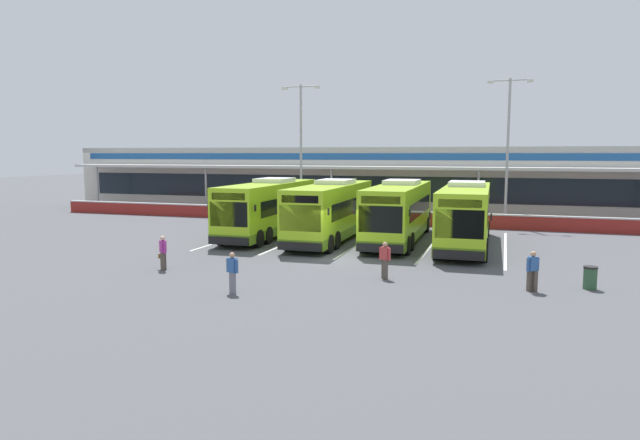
{
  "coord_description": "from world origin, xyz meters",
  "views": [
    {
      "loc": [
        8.24,
        -27.66,
        5.44
      ],
      "look_at": [
        -1.87,
        3.0,
        1.6
      ],
      "focal_mm": 31.52,
      "sensor_mm": 36.0,
      "label": 1
    }
  ],
  "objects_px": {
    "coach_bus_leftmost": "(270,209)",
    "pedestrian_child": "(232,271)",
    "coach_bus_left_centre": "(331,212)",
    "litter_bin": "(590,278)",
    "pedestrian_near_bin": "(533,270)",
    "lamp_post_centre": "(508,142)",
    "pedestrian_in_dark_coat": "(385,259)",
    "coach_bus_centre": "(399,213)",
    "pedestrian_with_handbag": "(163,252)",
    "coach_bus_right_centre": "(465,216)",
    "lamp_post_west": "(301,143)"
  },
  "relations": [
    {
      "from": "pedestrian_with_handbag",
      "to": "lamp_post_centre",
      "type": "relative_size",
      "value": 0.15
    },
    {
      "from": "pedestrian_near_bin",
      "to": "litter_bin",
      "type": "height_order",
      "value": "pedestrian_near_bin"
    },
    {
      "from": "coach_bus_leftmost",
      "to": "pedestrian_near_bin",
      "type": "xyz_separation_m",
      "value": [
        15.92,
        -10.8,
        -0.91
      ]
    },
    {
      "from": "pedestrian_near_bin",
      "to": "lamp_post_centre",
      "type": "height_order",
      "value": "lamp_post_centre"
    },
    {
      "from": "pedestrian_in_dark_coat",
      "to": "lamp_post_centre",
      "type": "distance_m",
      "value": 22.48
    },
    {
      "from": "pedestrian_child",
      "to": "lamp_post_west",
      "type": "distance_m",
      "value": 25.86
    },
    {
      "from": "pedestrian_in_dark_coat",
      "to": "pedestrian_near_bin",
      "type": "xyz_separation_m",
      "value": [
        6.01,
        -0.45,
        0.0
      ]
    },
    {
      "from": "coach_bus_centre",
      "to": "pedestrian_with_handbag",
      "type": "bearing_deg",
      "value": -126.48
    },
    {
      "from": "pedestrian_child",
      "to": "lamp_post_centre",
      "type": "distance_m",
      "value": 28.09
    },
    {
      "from": "coach_bus_leftmost",
      "to": "pedestrian_near_bin",
      "type": "relative_size",
      "value": 7.53
    },
    {
      "from": "coach_bus_leftmost",
      "to": "litter_bin",
      "type": "xyz_separation_m",
      "value": [
        18.15,
        -9.64,
        -1.32
      ]
    },
    {
      "from": "pedestrian_in_dark_coat",
      "to": "coach_bus_left_centre",
      "type": "bearing_deg",
      "value": 119.06
    },
    {
      "from": "coach_bus_left_centre",
      "to": "litter_bin",
      "type": "bearing_deg",
      "value": -33.61
    },
    {
      "from": "coach_bus_leftmost",
      "to": "coach_bus_left_centre",
      "type": "bearing_deg",
      "value": -6.86
    },
    {
      "from": "pedestrian_in_dark_coat",
      "to": "pedestrian_near_bin",
      "type": "relative_size",
      "value": 1.0
    },
    {
      "from": "litter_bin",
      "to": "coach_bus_right_centre",
      "type": "bearing_deg",
      "value": 121.17
    },
    {
      "from": "coach_bus_right_centre",
      "to": "lamp_post_west",
      "type": "relative_size",
      "value": 1.11
    },
    {
      "from": "coach_bus_right_centre",
      "to": "lamp_post_west",
      "type": "xyz_separation_m",
      "value": [
        -13.98,
        10.28,
        4.5
      ]
    },
    {
      "from": "lamp_post_west",
      "to": "pedestrian_child",
      "type": "bearing_deg",
      "value": -75.94
    },
    {
      "from": "pedestrian_with_handbag",
      "to": "lamp_post_west",
      "type": "xyz_separation_m",
      "value": [
        -1.02,
        21.56,
        5.43
      ]
    },
    {
      "from": "pedestrian_with_handbag",
      "to": "pedestrian_near_bin",
      "type": "height_order",
      "value": "same"
    },
    {
      "from": "coach_bus_left_centre",
      "to": "pedestrian_child",
      "type": "height_order",
      "value": "coach_bus_left_centre"
    },
    {
      "from": "pedestrian_near_bin",
      "to": "lamp_post_west",
      "type": "height_order",
      "value": "lamp_post_west"
    },
    {
      "from": "coach_bus_centre",
      "to": "lamp_post_west",
      "type": "bearing_deg",
      "value": 136.33
    },
    {
      "from": "coach_bus_centre",
      "to": "pedestrian_near_bin",
      "type": "bearing_deg",
      "value": -56.52
    },
    {
      "from": "coach_bus_leftmost",
      "to": "litter_bin",
      "type": "relative_size",
      "value": 13.11
    },
    {
      "from": "coach_bus_centre",
      "to": "coach_bus_right_centre",
      "type": "xyz_separation_m",
      "value": [
        4.04,
        -0.79,
        0.0
      ]
    },
    {
      "from": "coach_bus_centre",
      "to": "pedestrian_in_dark_coat",
      "type": "height_order",
      "value": "coach_bus_centre"
    },
    {
      "from": "coach_bus_centre",
      "to": "litter_bin",
      "type": "distance_m",
      "value": 13.85
    },
    {
      "from": "pedestrian_with_handbag",
      "to": "pedestrian_in_dark_coat",
      "type": "distance_m",
      "value": 10.35
    },
    {
      "from": "pedestrian_in_dark_coat",
      "to": "coach_bus_leftmost",
      "type": "bearing_deg",
      "value": 133.76
    },
    {
      "from": "coach_bus_leftmost",
      "to": "lamp_post_centre",
      "type": "bearing_deg",
      "value": 36.29
    },
    {
      "from": "lamp_post_centre",
      "to": "litter_bin",
      "type": "height_order",
      "value": "lamp_post_centre"
    },
    {
      "from": "coach_bus_centre",
      "to": "coach_bus_leftmost",
      "type": "bearing_deg",
      "value": -178.09
    },
    {
      "from": "coach_bus_leftmost",
      "to": "coach_bus_right_centre",
      "type": "height_order",
      "value": "same"
    },
    {
      "from": "pedestrian_in_dark_coat",
      "to": "pedestrian_near_bin",
      "type": "distance_m",
      "value": 6.03
    },
    {
      "from": "pedestrian_with_handbag",
      "to": "litter_bin",
      "type": "bearing_deg",
      "value": 6.62
    },
    {
      "from": "lamp_post_centre",
      "to": "litter_bin",
      "type": "relative_size",
      "value": 11.83
    },
    {
      "from": "lamp_post_centre",
      "to": "pedestrian_with_handbag",
      "type": "bearing_deg",
      "value": -123.8
    },
    {
      "from": "lamp_post_west",
      "to": "coach_bus_centre",
      "type": "bearing_deg",
      "value": -43.67
    },
    {
      "from": "pedestrian_child",
      "to": "pedestrian_near_bin",
      "type": "distance_m",
      "value": 11.81
    },
    {
      "from": "coach_bus_centre",
      "to": "lamp_post_west",
      "type": "distance_m",
      "value": 14.46
    },
    {
      "from": "pedestrian_child",
      "to": "pedestrian_near_bin",
      "type": "bearing_deg",
      "value": 19.55
    },
    {
      "from": "pedestrian_in_dark_coat",
      "to": "coach_bus_centre",
      "type": "bearing_deg",
      "value": 97.09
    },
    {
      "from": "coach_bus_leftmost",
      "to": "pedestrian_child",
      "type": "bearing_deg",
      "value": -72.02
    },
    {
      "from": "pedestrian_child",
      "to": "lamp_post_west",
      "type": "xyz_separation_m",
      "value": [
        -6.14,
        24.53,
        5.42
      ]
    },
    {
      "from": "coach_bus_right_centre",
      "to": "pedestrian_with_handbag",
      "type": "bearing_deg",
      "value": -138.98
    },
    {
      "from": "coach_bus_right_centre",
      "to": "litter_bin",
      "type": "relative_size",
      "value": 13.11
    },
    {
      "from": "pedestrian_near_bin",
      "to": "lamp_post_west",
      "type": "bearing_deg",
      "value": 130.02
    },
    {
      "from": "pedestrian_in_dark_coat",
      "to": "lamp_post_centre",
      "type": "xyz_separation_m",
      "value": [
        4.94,
        21.25,
        5.42
      ]
    }
  ]
}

